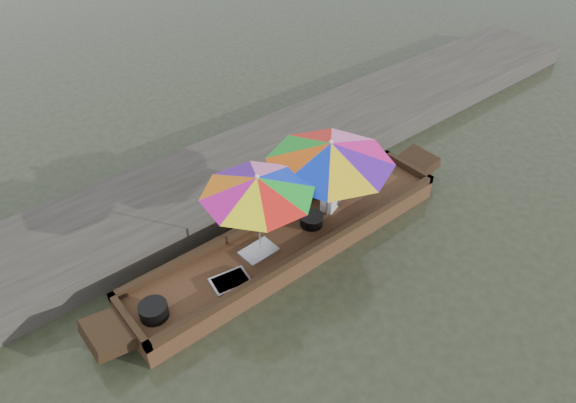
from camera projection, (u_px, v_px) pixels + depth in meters
water at (292, 249)px, 8.94m from camera, size 80.00×80.00×0.00m
dock at (220, 180)px, 10.11m from camera, size 22.00×2.20×0.50m
boat_hull at (292, 242)px, 8.83m from camera, size 6.05×1.20×0.35m
cooking_pot at (154, 311)px, 7.30m from camera, size 0.42×0.42×0.22m
tray_crayfish at (230, 282)px, 7.81m from camera, size 0.63×0.49×0.09m
tray_scallop at (259, 252)px, 8.35m from camera, size 0.59×0.42×0.06m
charcoal_grill at (311, 220)px, 8.86m from camera, size 0.39×0.39×0.18m
supply_bag at (329, 203)px, 9.17m from camera, size 0.34×0.30×0.26m
vendor at (332, 178)px, 9.01m from camera, size 0.57×0.38×1.14m
umbrella_bow at (259, 215)px, 7.91m from camera, size 2.20×2.20×1.55m
umbrella_stern at (329, 179)px, 8.64m from camera, size 2.16×2.16×1.55m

